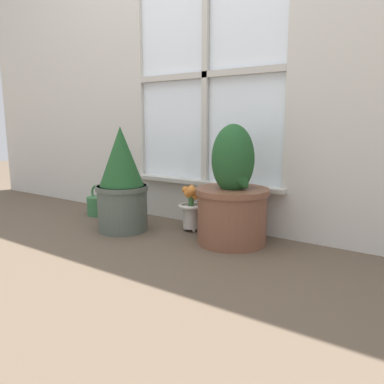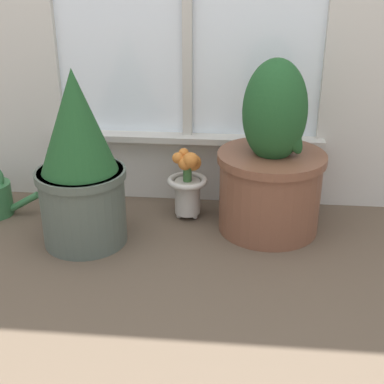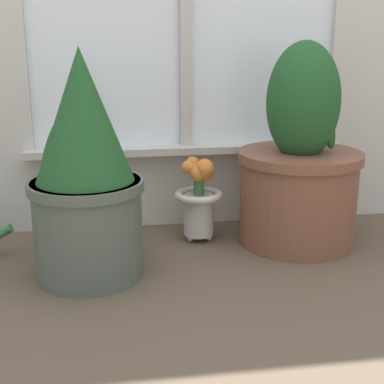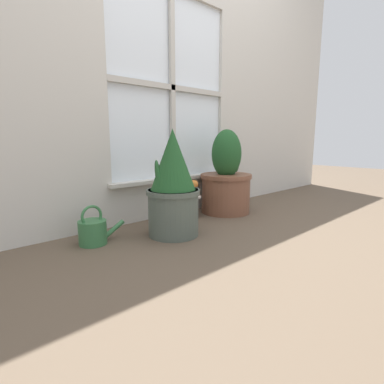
% 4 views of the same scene
% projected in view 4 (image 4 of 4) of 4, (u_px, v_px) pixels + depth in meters
% --- Properties ---
extents(ground_plane, '(10.00, 10.00, 0.00)m').
position_uv_depth(ground_plane, '(228.00, 229.00, 1.86)').
color(ground_plane, brown).
extents(wall_with_window, '(4.40, 0.10, 2.50)m').
position_uv_depth(wall_with_window, '(170.00, 32.00, 2.04)').
color(wall_with_window, beige).
rests_on(wall_with_window, ground_plane).
extents(potted_plant_left, '(0.31, 0.31, 0.61)m').
position_uv_depth(potted_plant_left, '(173.00, 187.00, 1.70)').
color(potted_plant_left, '#4C564C').
rests_on(potted_plant_left, ground_plane).
extents(potted_plant_right, '(0.38, 0.38, 0.62)m').
position_uv_depth(potted_plant_right, '(226.00, 181.00, 2.25)').
color(potted_plant_right, brown).
rests_on(potted_plant_right, ground_plane).
extents(flower_vase, '(0.15, 0.15, 0.27)m').
position_uv_depth(flower_vase, '(191.00, 198.00, 2.11)').
color(flower_vase, '#BCB7AD').
rests_on(flower_vase, ground_plane).
extents(watering_can, '(0.26, 0.15, 0.21)m').
position_uv_depth(watering_can, '(93.00, 231.00, 1.59)').
color(watering_can, '#336B3D').
rests_on(watering_can, ground_plane).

